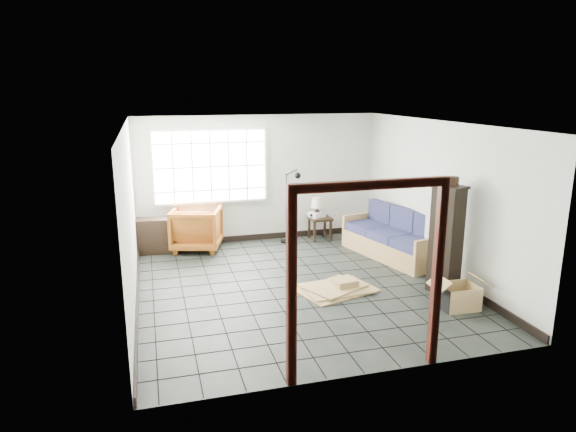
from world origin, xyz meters
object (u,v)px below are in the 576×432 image
object	(u,v)px
armchair	(197,226)
tall_shelf	(446,239)
side_table	(320,221)
futon_sofa	(394,239)

from	to	relation	value
armchair	tall_shelf	distance (m)	4.78
armchair	side_table	xyz separation A→B (m)	(2.57, 0.00, -0.07)
armchair	tall_shelf	world-z (taller)	tall_shelf
futon_sofa	armchair	bearing A→B (deg)	143.47
armchair	tall_shelf	size ratio (longest dim) A/B	0.55
side_table	armchair	bearing A→B (deg)	-180.00
futon_sofa	armchair	size ratio (longest dim) A/B	2.36
side_table	tall_shelf	distance (m)	3.40
futon_sofa	side_table	size ratio (longest dim) A/B	4.56
futon_sofa	armchair	world-z (taller)	armchair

